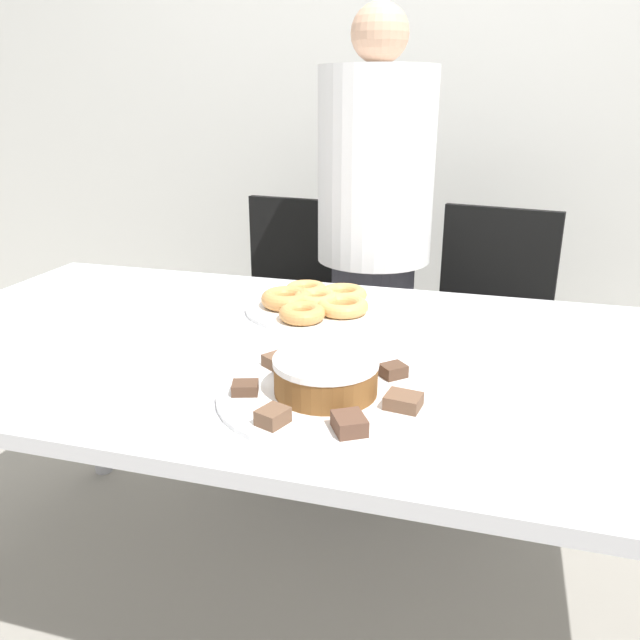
{
  "coord_description": "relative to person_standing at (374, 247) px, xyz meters",
  "views": [
    {
      "loc": [
        0.34,
        -1.19,
        1.25
      ],
      "look_at": [
        -0.0,
        0.01,
        0.8
      ],
      "focal_mm": 35.0,
      "sensor_mm": 36.0,
      "label": 1
    }
  ],
  "objects": [
    {
      "name": "person_standing",
      "position": [
        0.0,
        0.0,
        0.0
      ],
      "size": [
        0.36,
        0.36,
        1.51
      ],
      "color": "#383842",
      "rests_on": "ground_plane"
    },
    {
      "name": "lamington_4",
      "position": [
        -0.03,
        -1.03,
        -0.03
      ],
      "size": [
        0.06,
        0.05,
        0.02
      ],
      "rotation": [
        0.0,
        0.0,
        9.73
      ],
      "color": "#513828",
      "rests_on": "plate_cake"
    },
    {
      "name": "frosted_cake",
      "position": [
        0.11,
        -0.99,
        -0.01
      ],
      "size": [
        0.19,
        0.19,
        0.07
      ],
      "color": "brown",
      "rests_on": "plate_cake"
    },
    {
      "name": "lamington_5",
      "position": [
        0.06,
        -1.12,
        -0.03
      ],
      "size": [
        0.06,
        0.06,
        0.03
      ],
      "rotation": [
        0.0,
        0.0,
        10.63
      ],
      "color": "brown",
      "rests_on": "plate_cake"
    },
    {
      "name": "lamington_6",
      "position": [
        0.18,
        -1.11,
        -0.03
      ],
      "size": [
        0.07,
        0.07,
        0.03
      ],
      "rotation": [
        0.0,
        0.0,
        11.52
      ],
      "color": "brown",
      "rests_on": "plate_cake"
    },
    {
      "name": "office_chair_right",
      "position": [
        0.37,
        0.09,
        -0.36
      ],
      "size": [
        0.51,
        0.51,
        0.9
      ],
      "rotation": [
        0.0,
        0.0,
        -0.19
      ],
      "color": "black",
      "rests_on": "ground_plane"
    },
    {
      "name": "office_chair_left",
      "position": [
        -0.35,
        0.09,
        -0.36
      ],
      "size": [
        0.49,
        0.49,
        0.9
      ],
      "rotation": [
        0.0,
        0.0,
        -0.12
      ],
      "color": "black",
      "rests_on": "ground_plane"
    },
    {
      "name": "donut_2",
      "position": [
        -0.09,
        -0.45,
        -0.02
      ],
      "size": [
        0.11,
        0.11,
        0.03
      ],
      "color": "tan",
      "rests_on": "plate_donuts"
    },
    {
      "name": "wall_back",
      "position": [
        0.03,
        0.82,
        0.51
      ],
      "size": [
        8.0,
        0.05,
        2.6
      ],
      "color": "silver",
      "rests_on": "ground_plane"
    },
    {
      "name": "lamington_3",
      "position": [
        -0.01,
        -0.91,
        -0.03
      ],
      "size": [
        0.07,
        0.07,
        0.02
      ],
      "rotation": [
        0.0,
        0.0,
        8.83
      ],
      "color": "brown",
      "rests_on": "plate_cake"
    },
    {
      "name": "plate_donuts",
      "position": [
        -0.04,
        -0.53,
        -0.04
      ],
      "size": [
        0.35,
        0.35,
        0.01
      ],
      "color": "white",
      "rests_on": "table"
    },
    {
      "name": "lamington_2",
      "position": [
        0.1,
        -0.85,
        -0.03
      ],
      "size": [
        0.04,
        0.05,
        0.02
      ],
      "rotation": [
        0.0,
        0.0,
        7.93
      ],
      "color": "#513828",
      "rests_on": "plate_cake"
    },
    {
      "name": "donut_1",
      "position": [
        0.01,
        -0.47,
        -0.02
      ],
      "size": [
        0.12,
        0.12,
        0.03
      ],
      "color": "tan",
      "rests_on": "plate_donuts"
    },
    {
      "name": "donut_4",
      "position": [
        -0.05,
        -0.64,
        -0.02
      ],
      "size": [
        0.11,
        0.11,
        0.03
      ],
      "color": "#D18E4C",
      "rests_on": "plate_donuts"
    },
    {
      "name": "donut_3",
      "position": [
        -0.11,
        -0.55,
        -0.02
      ],
      "size": [
        0.13,
        0.13,
        0.04
      ],
      "color": "#D18E4C",
      "rests_on": "plate_donuts"
    },
    {
      "name": "table",
      "position": [
        0.03,
        -0.77,
        -0.12
      ],
      "size": [
        1.95,
        0.97,
        0.74
      ],
      "color": "silver",
      "rests_on": "ground_plane"
    },
    {
      "name": "donut_5",
      "position": [
        0.03,
        -0.56,
        -0.02
      ],
      "size": [
        0.13,
        0.13,
        0.03
      ],
      "color": "tan",
      "rests_on": "plate_donuts"
    },
    {
      "name": "donut_0",
      "position": [
        -0.04,
        -0.53,
        -0.02
      ],
      "size": [
        0.11,
        0.11,
        0.04
      ],
      "color": "tan",
      "rests_on": "plate_donuts"
    },
    {
      "name": "plate_cake",
      "position": [
        0.11,
        -0.99,
        -0.04
      ],
      "size": [
        0.39,
        0.39,
        0.01
      ],
      "color": "white",
      "rests_on": "table"
    },
    {
      "name": "lamington_1",
      "position": [
        0.21,
        -0.89,
        -0.03
      ],
      "size": [
        0.06,
        0.06,
        0.02
      ],
      "rotation": [
        0.0,
        0.0,
        7.04
      ],
      "color": "#513828",
      "rests_on": "plate_cake"
    },
    {
      "name": "lamington_0",
      "position": [
        0.25,
        -1.01,
        -0.03
      ],
      "size": [
        0.07,
        0.06,
        0.02
      ],
      "rotation": [
        0.0,
        0.0,
        6.14
      ],
      "color": "brown",
      "rests_on": "plate_cake"
    },
    {
      "name": "ground_plane",
      "position": [
        0.03,
        -0.77,
        -0.79
      ],
      "size": [
        12.0,
        12.0,
        0.0
      ],
      "primitive_type": "plane",
      "color": "gray"
    }
  ]
}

